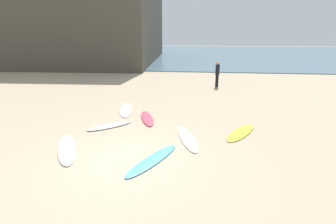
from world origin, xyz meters
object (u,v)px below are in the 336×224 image
surfboard_4 (241,133)px  beachgoer_near (217,73)px  surfboard_0 (153,160)px  surfboard_1 (110,126)px  surfboard_6 (126,110)px  surfboard_5 (67,149)px  surfboard_2 (187,138)px  surfboard_3 (147,118)px

surfboard_4 → beachgoer_near: 8.59m
surfboard_0 → surfboard_4: size_ratio=1.14×
surfboard_0 → surfboard_1: bearing=157.2°
surfboard_0 → beachgoer_near: beachgoer_near is taller
surfboard_6 → beachgoer_near: size_ratio=1.36×
surfboard_1 → surfboard_0: bearing=-180.0°
surfboard_4 → surfboard_5: surfboard_5 is taller
surfboard_1 → surfboard_4: surfboard_1 is taller
surfboard_2 → beachgoer_near: (1.74, 9.28, 0.98)m
surfboard_0 → surfboard_3: 3.89m
surfboard_0 → surfboard_1: (-2.27, 2.68, 0.01)m
surfboard_4 → surfboard_6: size_ratio=0.90×
surfboard_6 → surfboard_1: bearing=74.3°
surfboard_4 → surfboard_3: bearing=-166.4°
surfboard_3 → beachgoer_near: bearing=-134.4°
surfboard_0 → beachgoer_near: size_ratio=1.39×
surfboard_2 → surfboard_6: size_ratio=1.01×
surfboard_2 → surfboard_4: surfboard_2 is taller
surfboard_1 → surfboard_4: (5.32, -0.15, -0.01)m
surfboard_0 → surfboard_6: size_ratio=1.03×
surfboard_2 → beachgoer_near: 9.49m
surfboard_4 → surfboard_6: bearing=-173.6°
surfboard_1 → surfboard_2: size_ratio=0.78×
beachgoer_near → surfboard_0: bearing=149.3°
surfboard_1 → surfboard_4: 5.33m
surfboard_0 → beachgoer_near: (2.74, 11.06, 0.98)m
surfboard_2 → surfboard_3: 2.76m
surfboard_5 → surfboard_4: bearing=-8.6°
surfboard_5 → surfboard_6: surfboard_5 is taller
surfboard_0 → surfboard_1: size_ratio=1.29×
beachgoer_near → surfboard_1: bearing=132.3°
surfboard_5 → surfboard_3: bearing=30.0°
surfboard_6 → beachgoer_near: bearing=-143.2°
surfboard_1 → surfboard_3: 1.77m
surfboard_0 → surfboard_3: surfboard_3 is taller
surfboard_3 → surfboard_5: (-2.12, -3.36, -0.01)m
surfboard_2 → surfboard_5: surfboard_5 is taller
surfboard_4 → surfboard_2: bearing=-128.7°
surfboard_1 → surfboard_2: (3.27, -0.90, -0.01)m
surfboard_2 → surfboard_4: (2.06, 0.75, -0.00)m
surfboard_5 → surfboard_1: bearing=44.1°
surfboard_2 → surfboard_5: (-4.01, -1.35, 0.00)m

